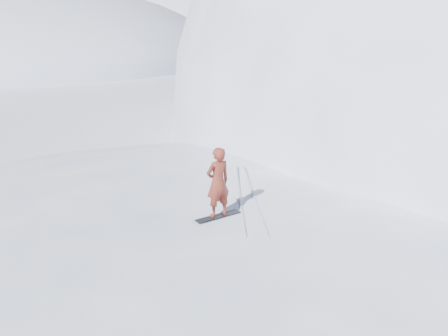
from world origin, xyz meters
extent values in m
ellipsoid|color=white|center=(1.00, 3.00, 0.00)|extent=(36.00, 28.00, 4.80)
ellipsoid|color=white|center=(-40.00, 110.00, 0.00)|extent=(140.00, 90.00, 36.00)
ellipsoid|color=white|center=(-2.00, 6.00, 0.00)|extent=(7.00, 6.30, 1.00)
cube|color=black|center=(-1.03, 2.47, 2.41)|extent=(1.19, 1.14, 0.02)
imported|color=maroon|center=(-1.03, 2.47, 3.41)|extent=(0.85, 0.84, 1.98)
cube|color=silver|center=(-0.67, 4.28, 2.42)|extent=(1.18, 5.91, 0.04)
cube|color=silver|center=(-0.24, 4.28, 2.42)|extent=(1.51, 5.84, 0.04)
camera|label=1|loc=(1.28, -10.09, 8.06)|focal=40.00mm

